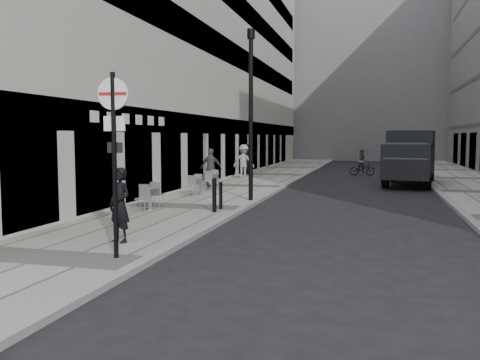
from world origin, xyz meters
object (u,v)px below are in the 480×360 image
(walking_man, at_px, (120,205))
(panel_van, at_px, (410,155))
(lamppost, at_px, (251,106))
(cyclist, at_px, (362,165))
(sign_post, at_px, (114,140))

(walking_man, xyz_separation_m, panel_van, (7.26, 17.32, 0.62))
(walking_man, height_order, lamppost, lamppost)
(cyclist, bearing_deg, sign_post, -106.16)
(panel_van, bearing_deg, walking_man, -105.03)
(lamppost, height_order, panel_van, lamppost)
(walking_man, relative_size, panel_van, 0.27)
(panel_van, bearing_deg, sign_post, -101.81)
(sign_post, distance_m, lamppost, 9.58)
(sign_post, height_order, panel_van, sign_post)
(sign_post, relative_size, lamppost, 0.57)
(sign_post, distance_m, panel_van, 19.83)
(walking_man, bearing_deg, sign_post, -40.36)
(walking_man, bearing_deg, lamppost, 107.14)
(panel_van, xyz_separation_m, cyclist, (-2.54, 6.10, -0.92))
(walking_man, bearing_deg, panel_van, 91.65)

